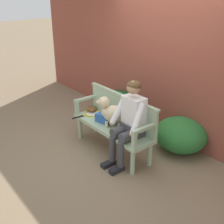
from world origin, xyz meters
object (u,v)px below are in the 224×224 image
object	(u,v)px
dog_on_bench	(111,112)
tennis_racket	(91,113)
person_seated	(130,120)
baseball_glove	(92,109)
sports_bag	(105,118)
garden_bench	(112,129)

from	to	relation	value
dog_on_bench	tennis_racket	world-z (taller)	dog_on_bench
person_seated	baseball_glove	size ratio (longest dim) A/B	6.02
dog_on_bench	sports_bag	distance (m)	0.26
person_seated	dog_on_bench	bearing A→B (deg)	178.76
dog_on_bench	tennis_racket	distance (m)	0.63
tennis_racket	sports_bag	xyz separation A→B (m)	(0.40, -0.00, 0.06)
person_seated	dog_on_bench	size ratio (longest dim) A/B	2.66
sports_bag	garden_bench	bearing A→B (deg)	-2.76
dog_on_bench	baseball_glove	world-z (taller)	dog_on_bench
person_seated	baseball_glove	distance (m)	1.17
garden_bench	person_seated	size ratio (longest dim) A/B	1.19
person_seated	sports_bag	distance (m)	0.67
sports_bag	baseball_glove	bearing A→B (deg)	171.27
baseball_glove	sports_bag	world-z (taller)	sports_bag
garden_bench	person_seated	distance (m)	0.55
garden_bench	person_seated	bearing A→B (deg)	-1.20
tennis_racket	baseball_glove	xyz separation A→B (m)	(-0.10, 0.08, 0.04)
person_seated	sports_bag	xyz separation A→B (m)	(-0.64, 0.02, -0.20)
garden_bench	sports_bag	xyz separation A→B (m)	(-0.20, 0.01, 0.13)
garden_bench	person_seated	world-z (taller)	person_seated
baseball_glove	dog_on_bench	bearing A→B (deg)	17.12
garden_bench	sports_bag	distance (m)	0.24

